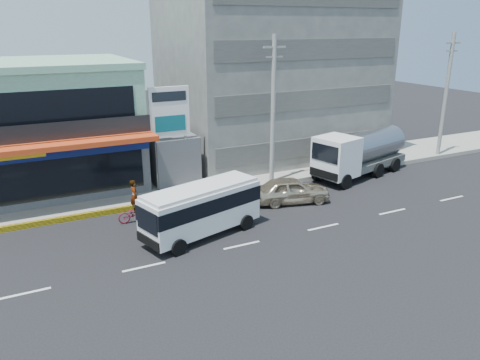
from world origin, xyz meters
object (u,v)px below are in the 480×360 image
object	(u,v)px
shop_building	(38,129)
utility_pole_near	(273,111)
tanker_truck	(358,153)
motorcycle_rider	(135,208)
concrete_building	(269,70)
utility_pole_far	(446,95)
sedan	(291,190)
billboard	(170,118)
satellite_dish	(169,133)
minibus	(201,206)

from	to	relation	value
shop_building	utility_pole_near	xyz separation A→B (m)	(14.00, -6.55, 1.15)
tanker_truck	motorcycle_rider	bearing A→B (deg)	-176.03
concrete_building	tanker_truck	world-z (taller)	concrete_building
utility_pole_far	sedan	bearing A→B (deg)	-168.42
tanker_truck	shop_building	bearing A→B (deg)	159.94
motorcycle_rider	shop_building	bearing A→B (deg)	114.72
billboard	utility_pole_far	size ratio (longest dim) A/B	0.69
satellite_dish	utility_pole_near	world-z (taller)	utility_pole_near
satellite_dish	tanker_truck	bearing A→B (deg)	-19.96
satellite_dish	minibus	bearing A→B (deg)	-98.39
utility_pole_near	utility_pole_far	world-z (taller)	same
satellite_dish	minibus	distance (m)	9.31
utility_pole_near	motorcycle_rider	xyz separation A→B (m)	(-10.00, -2.14, -4.33)
tanker_truck	sedan	bearing A→B (deg)	-161.52
concrete_building	utility_pole_far	size ratio (longest dim) A/B	1.60
satellite_dish	tanker_truck	world-z (taller)	satellite_dish
shop_building	sedan	bearing A→B (deg)	-36.47
shop_building	motorcycle_rider	bearing A→B (deg)	-65.28
shop_building	sedan	size ratio (longest dim) A/B	2.62
tanker_truck	utility_pole_near	bearing A→B (deg)	171.51
minibus	sedan	xyz separation A→B (m)	(6.77, 2.01, -0.82)
utility_pole_far	concrete_building	bearing A→B (deg)	147.65
tanker_truck	motorcycle_rider	xyz separation A→B (m)	(-16.64, -1.15, -0.95)
utility_pole_near	billboard	bearing A→B (deg)	164.52
utility_pole_far	utility_pole_near	bearing A→B (deg)	180.00
utility_pole_far	tanker_truck	size ratio (longest dim) A/B	1.15
shop_building	motorcycle_rider	distance (m)	10.08
concrete_building	tanker_truck	distance (m)	10.40
shop_building	satellite_dish	world-z (taller)	shop_building
shop_building	utility_pole_far	distance (m)	30.73
concrete_building	sedan	size ratio (longest dim) A/B	3.38
shop_building	tanker_truck	world-z (taller)	shop_building
shop_building	utility_pole_near	distance (m)	15.50
sedan	utility_pole_far	bearing A→B (deg)	-64.26
shop_building	sedan	distance (m)	17.02
satellite_dish	tanker_truck	xyz separation A→B (m)	(12.64, -4.59, -1.81)
utility_pole_far	billboard	bearing A→B (deg)	175.43
concrete_building	motorcycle_rider	world-z (taller)	concrete_building
satellite_dish	motorcycle_rider	bearing A→B (deg)	-124.86
billboard	utility_pole_near	distance (m)	6.75
satellite_dish	minibus	size ratio (longest dim) A/B	0.22
concrete_building	motorcycle_rider	xyz separation A→B (m)	(-14.00, -9.74, -6.18)
utility_pole_near	utility_pole_far	bearing A→B (deg)	0.00
utility_pole_near	shop_building	bearing A→B (deg)	154.94
utility_pole_near	tanker_truck	bearing A→B (deg)	-8.49
concrete_building	minibus	xyz separation A→B (m)	(-11.33, -13.00, -5.38)
utility_pole_far	minibus	bearing A→B (deg)	-166.96
minibus	sedan	bearing A→B (deg)	16.54
concrete_building	shop_building	bearing A→B (deg)	-176.65
utility_pole_far	minibus	distance (m)	24.20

